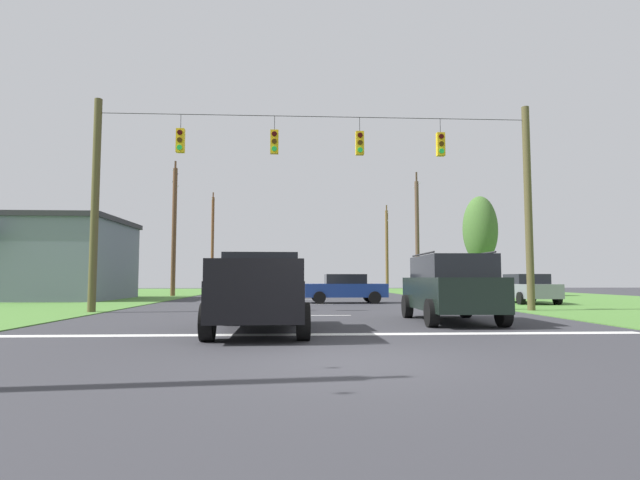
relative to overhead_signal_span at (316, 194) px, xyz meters
The scene contains 19 objects.
ground_plane 12.58m from the overhead_signal_span, 90.57° to the right, with size 120.00×120.00×0.00m, color #333338.
stop_bar_stripe 9.20m from the overhead_signal_span, 90.84° to the right, with size 15.11×0.45×0.01m, color white.
lane_dash_0 5.02m from the overhead_signal_span, 93.43° to the right, with size 0.15×2.50×0.01m, color white.
lane_dash_1 7.48m from the overhead_signal_span, 91.14° to the left, with size 0.15×2.50×0.01m, color white.
lane_dash_2 12.00m from the overhead_signal_span, 90.61° to the left, with size 0.15×2.50×0.01m, color white.
lane_dash_3 18.97m from the overhead_signal_span, 90.36° to the left, with size 0.15×2.50×0.01m, color white.
lane_dash_4 30.27m from the overhead_signal_span, 90.22° to the left, with size 0.15×2.50×0.01m, color white.
overhead_signal_span is the anchor object (origin of this frame).
pickup_truck 8.21m from the overhead_signal_span, 103.61° to the right, with size 2.36×5.43×1.95m.
suv_black 7.10m from the overhead_signal_span, 51.58° to the right, with size 2.32×4.85×2.05m.
distant_car_crossing_white 18.37m from the overhead_signal_span, 105.60° to the left, with size 4.45×2.35×1.52m.
distant_car_oncoming 8.09m from the overhead_signal_span, 74.95° to the left, with size 4.32×2.07×1.52m.
distant_car_far_parked 13.07m from the overhead_signal_span, 27.14° to the left, with size 2.14×4.36×1.52m.
utility_pole_mid_right 20.16m from the overhead_signal_span, 64.78° to the left, with size 0.31×1.89×9.49m.
utility_pole_far_right 35.07m from the overhead_signal_span, 74.85° to the left, with size 0.32×1.70×9.21m.
utility_pole_mid_left 20.06m from the overhead_signal_span, 118.74° to the left, with size 0.33×1.92×9.98m.
utility_pole_far_left 35.16m from the overhead_signal_span, 105.53° to the left, with size 0.30×1.56×10.42m.
tree_roadside_right 20.47m from the overhead_signal_span, 51.69° to the left, with size 2.48×2.48×7.28m.
roadside_store 21.02m from the overhead_signal_span, 145.83° to the left, with size 11.85×8.93×4.95m.
Camera 1 is at (-0.80, -8.13, 1.31)m, focal length 28.37 mm.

